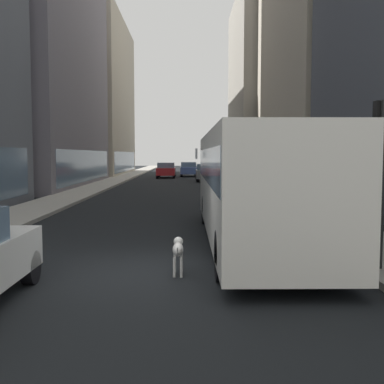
% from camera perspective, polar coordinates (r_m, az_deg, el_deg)
% --- Properties ---
extents(ground_plane, '(120.00, 120.00, 0.00)m').
position_cam_1_polar(ground_plane, '(44.87, -1.90, 1.38)').
color(ground_plane, black).
extents(sidewalk_left, '(2.40, 110.00, 0.15)m').
position_cam_1_polar(sidewalk_left, '(45.35, -9.12, 1.46)').
color(sidewalk_left, '#ADA89E').
rests_on(sidewalk_left, ground).
extents(sidewalk_right, '(2.40, 110.00, 0.15)m').
position_cam_1_polar(sidewalk_right, '(45.11, 5.36, 1.48)').
color(sidewalk_right, '#9E9991').
rests_on(sidewalk_right, ground).
extents(building_left_mid, '(10.21, 19.97, 27.50)m').
position_cam_1_polar(building_left_mid, '(40.91, -20.27, 20.26)').
color(building_left_mid, slate).
rests_on(building_left_mid, ground).
extents(building_left_far, '(10.58, 20.99, 18.77)m').
position_cam_1_polar(building_left_far, '(60.96, -13.08, 10.93)').
color(building_left_far, '#B2A893').
rests_on(building_left_far, ground).
extents(building_right_mid, '(8.07, 18.69, 19.23)m').
position_cam_1_polar(building_right_mid, '(39.22, 16.08, 14.85)').
color(building_right_mid, '#B2A893').
rests_on(building_right_mid, ground).
extents(building_right_far, '(10.63, 17.31, 20.37)m').
position_cam_1_polar(building_right_far, '(57.27, 10.58, 12.20)').
color(building_right_far, gray).
rests_on(building_right_far, ground).
extents(transit_bus, '(2.78, 11.53, 3.05)m').
position_cam_1_polar(transit_bus, '(13.36, 7.24, 1.55)').
color(transit_bus, silver).
rests_on(transit_bus, ground).
extents(car_blue_hatchback, '(1.82, 4.02, 1.62)m').
position_cam_1_polar(car_blue_hatchback, '(53.36, -0.42, 2.77)').
color(car_blue_hatchback, '#4C6BB7').
rests_on(car_blue_hatchback, ground).
extents(car_red_coupe, '(1.92, 4.31, 1.62)m').
position_cam_1_polar(car_red_coupe, '(50.29, -3.14, 2.66)').
color(car_red_coupe, red).
rests_on(car_red_coupe, ground).
extents(car_grey_wagon, '(1.91, 4.10, 1.62)m').
position_cam_1_polar(car_grey_wagon, '(43.52, 1.75, 2.37)').
color(car_grey_wagon, slate).
rests_on(car_grey_wagon, ground).
extents(dalmatian_dog, '(0.22, 0.96, 0.72)m').
position_cam_1_polar(dalmatian_dog, '(9.81, -1.70, -6.94)').
color(dalmatian_dog, white).
rests_on(dalmatian_dog, ground).
extents(traffic_light_near, '(0.24, 0.40, 3.40)m').
position_cam_1_polar(traffic_light_near, '(10.32, 21.82, 4.05)').
color(traffic_light_near, black).
rests_on(traffic_light_near, sidewalk_right).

